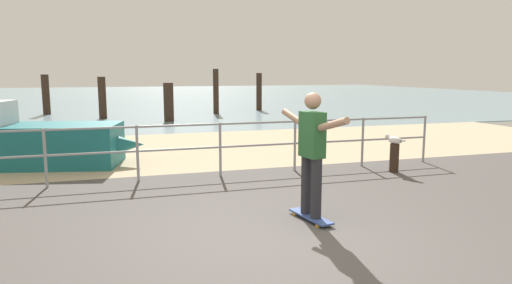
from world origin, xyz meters
TOP-DOWN VIEW (x-y plane):
  - ground_plane at (0.00, -1.00)m, footprint 24.00×10.00m
  - beach_strip at (0.00, 7.00)m, footprint 24.00×6.00m
  - sea_surface at (0.00, 35.00)m, footprint 72.00×50.00m
  - railing_fence at (-1.41, 3.60)m, footprint 12.32×0.05m
  - sailboat at (-3.72, 5.78)m, footprint 5.07×2.34m
  - skateboard at (0.69, 0.63)m, footprint 0.34×0.82m
  - skateboarder at (0.69, 0.63)m, footprint 0.34×1.44m
  - bollard_short at (3.50, 2.90)m, footprint 0.18×0.18m
  - seagull at (3.50, 2.91)m, footprint 0.24×0.47m
  - groyne_post_0 at (-4.80, 18.70)m, footprint 0.34×0.34m
  - groyne_post_1 at (-2.23, 15.78)m, footprint 0.32×0.32m
  - groyne_post_2 at (0.34, 13.84)m, footprint 0.40×0.40m
  - groyne_post_3 at (2.91, 16.69)m, footprint 0.27×0.27m
  - groyne_post_4 at (5.48, 17.97)m, footprint 0.29×0.29m

SIDE VIEW (x-z plane):
  - ground_plane at x=0.00m, z-range -0.02..0.02m
  - beach_strip at x=0.00m, z-range -0.02..0.02m
  - sea_surface at x=0.00m, z-range -0.02..0.02m
  - skateboard at x=0.69m, z-range 0.03..0.11m
  - bollard_short at x=3.50m, z-range 0.00..0.59m
  - sailboat at x=-3.72m, z-range -1.99..3.03m
  - seagull at x=3.50m, z-range 0.58..0.75m
  - railing_fence at x=-1.41m, z-range 0.17..1.22m
  - groyne_post_2 at x=0.34m, z-range 0.00..1.57m
  - groyne_post_1 at x=-2.23m, z-range 0.00..1.80m
  - groyne_post_0 at x=-4.80m, z-range 0.00..1.89m
  - groyne_post_4 at x=5.48m, z-range 0.00..1.95m
  - skateboarder at x=0.69m, z-range 0.19..1.84m
  - groyne_post_3 at x=2.91m, z-range 0.00..2.15m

